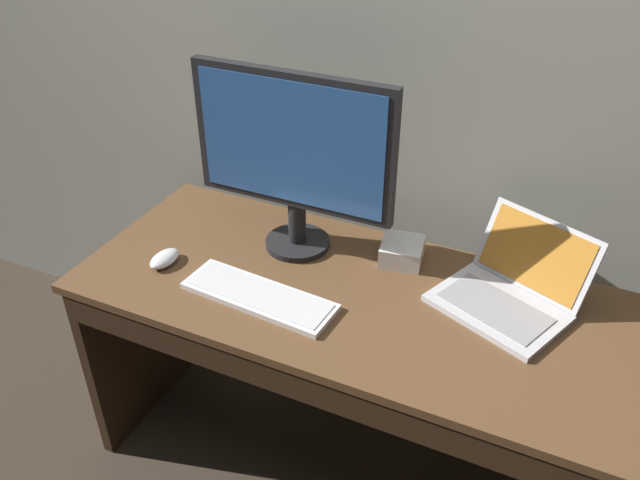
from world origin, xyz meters
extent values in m
plane|color=#382D23|center=(0.00, 0.00, 0.00)|extent=(14.00, 14.00, 0.00)
cube|color=brown|center=(0.00, 0.00, 0.69)|extent=(1.50, 0.63, 0.03)
cube|color=#322113|center=(-0.73, 0.00, 0.34)|extent=(0.04, 0.58, 0.68)
cube|color=#322113|center=(0.73, 0.00, 0.34)|extent=(0.04, 0.58, 0.68)
cube|color=#322113|center=(0.00, -0.30, 0.64)|extent=(1.44, 0.02, 0.09)
cube|color=silver|center=(0.37, 0.08, 0.71)|extent=(0.38, 0.33, 0.02)
cube|color=#959599|center=(0.37, 0.07, 0.72)|extent=(0.30, 0.23, 0.00)
cube|color=silver|center=(0.43, 0.22, 0.81)|extent=(0.32, 0.20, 0.18)
cube|color=#C67F2D|center=(0.43, 0.22, 0.82)|extent=(0.29, 0.18, 0.16)
cylinder|color=black|center=(-0.23, 0.14, 0.72)|extent=(0.19, 0.19, 0.02)
cylinder|color=black|center=(-0.23, 0.14, 0.79)|extent=(0.05, 0.05, 0.13)
cube|color=black|center=(-0.23, 0.12, 1.05)|extent=(0.58, 0.03, 0.38)
cube|color=#28569E|center=(-0.23, 0.11, 1.05)|extent=(0.53, 0.00, 0.34)
cube|color=white|center=(-0.21, -0.13, 0.71)|extent=(0.43, 0.17, 0.02)
cube|color=silver|center=(-0.21, -0.13, 0.72)|extent=(0.40, 0.14, 0.00)
ellipsoid|color=white|center=(-0.53, -0.10, 0.72)|extent=(0.07, 0.11, 0.03)
cube|color=silver|center=(0.07, 0.20, 0.74)|extent=(0.14, 0.14, 0.06)
camera|label=1|loc=(0.50, -1.28, 1.78)|focal=36.51mm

